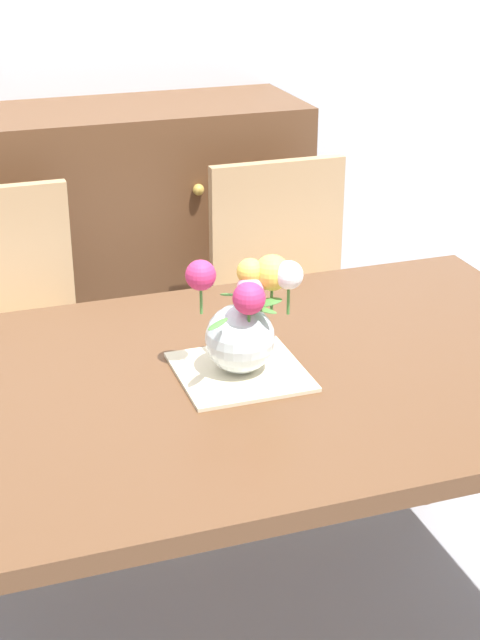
{
  "coord_description": "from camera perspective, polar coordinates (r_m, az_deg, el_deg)",
  "views": [
    {
      "loc": [
        -0.57,
        -1.63,
        1.63
      ],
      "look_at": [
        -0.01,
        0.01,
        0.84
      ],
      "focal_mm": 53.54,
      "sensor_mm": 36.0,
      "label": 1
    }
  ],
  "objects": [
    {
      "name": "chair_right",
      "position": [
        2.86,
        2.96,
        1.61
      ],
      "size": [
        0.42,
        0.42,
        0.9
      ],
      "rotation": [
        0.0,
        0.0,
        3.14
      ],
      "color": "tan",
      "rests_on": "ground_plane"
    },
    {
      "name": "flower_vase",
      "position": [
        1.9,
        0.26,
        0.04
      ],
      "size": [
        0.22,
        0.2,
        0.24
      ],
      "color": "silver",
      "rests_on": "placemat"
    },
    {
      "name": "dining_table",
      "position": [
        2.0,
        0.45,
        -5.45
      ],
      "size": [
        1.52,
        0.95,
        0.72
      ],
      "color": "brown",
      "rests_on": "ground_plane"
    },
    {
      "name": "chair_left",
      "position": [
        2.69,
        -13.81,
        -0.66
      ],
      "size": [
        0.42,
        0.42,
        0.9
      ],
      "rotation": [
        0.0,
        0.0,
        3.14
      ],
      "color": "tan",
      "rests_on": "ground_plane"
    },
    {
      "name": "placemat",
      "position": [
        1.95,
        0.0,
        -3.1
      ],
      "size": [
        0.25,
        0.25,
        0.01
      ],
      "primitive_type": "cube",
      "color": "beige",
      "rests_on": "dining_table"
    },
    {
      "name": "dresser",
      "position": [
        3.21,
        -8.76,
        3.55
      ],
      "size": [
        1.4,
        0.47,
        1.0
      ],
      "color": "brown",
      "rests_on": "ground_plane"
    }
  ]
}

